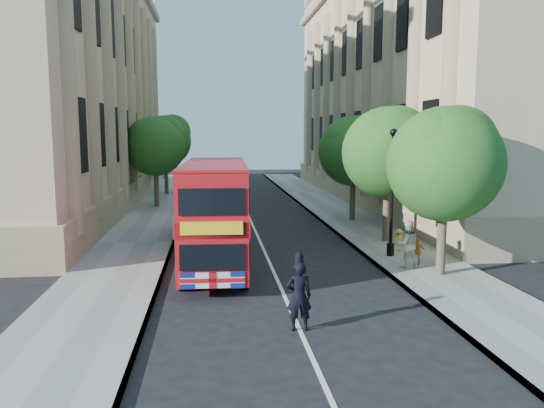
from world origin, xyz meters
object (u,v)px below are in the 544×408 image
object	(u,v)px
double_decker_bus	(216,211)
woman_pedestrian	(407,244)
box_van	(202,207)
lamp_post	(392,198)
police_constable	(299,296)

from	to	relation	value
double_decker_bus	woman_pedestrian	distance (m)	7.27
box_van	woman_pedestrian	bearing A→B (deg)	-45.05
lamp_post	police_constable	world-z (taller)	lamp_post
box_van	woman_pedestrian	distance (m)	10.19
lamp_post	double_decker_bus	world-z (taller)	lamp_post
police_constable	double_decker_bus	bearing A→B (deg)	-72.19
double_decker_bus	police_constable	distance (m)	7.27
lamp_post	police_constable	size ratio (longest dim) A/B	2.83
woman_pedestrian	double_decker_bus	bearing A→B (deg)	-11.89
double_decker_bus	woman_pedestrian	xyz separation A→B (m)	(7.06, -1.30, -1.16)
box_van	police_constable	world-z (taller)	box_van
police_constable	woman_pedestrian	xyz separation A→B (m)	(4.99, 5.56, 0.09)
lamp_post	box_van	size ratio (longest dim) A/B	0.89
lamp_post	double_decker_bus	xyz separation A→B (m)	(-7.10, -0.62, -0.34)
box_van	police_constable	xyz separation A→B (m)	(2.68, -12.24, -0.66)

